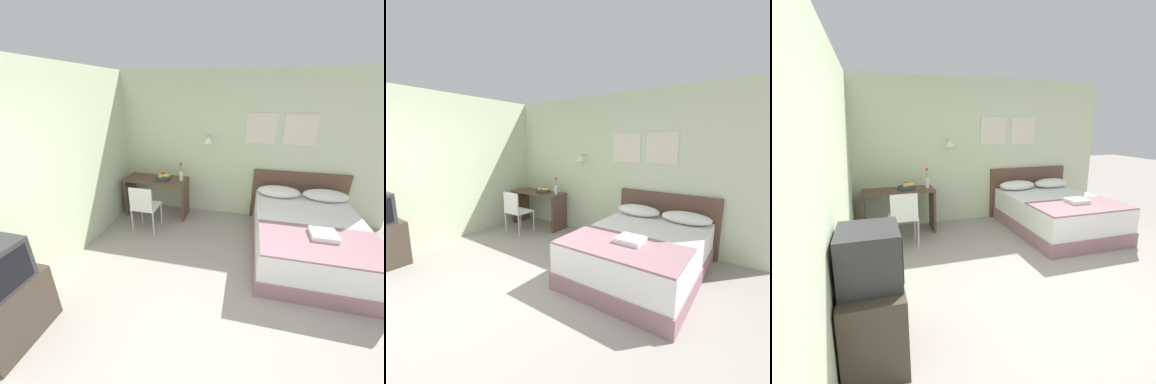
# 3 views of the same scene
# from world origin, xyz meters

# --- Properties ---
(ground_plane) EXTENTS (24.00, 24.00, 0.00)m
(ground_plane) POSITION_xyz_m (0.00, 0.00, 0.00)
(ground_plane) COLOR gray
(wall_back) EXTENTS (5.27, 0.31, 2.65)m
(wall_back) POSITION_xyz_m (0.01, 2.96, 1.33)
(wall_back) COLOR beige
(wall_back) RESTS_ON ground_plane
(bed) EXTENTS (1.52, 2.04, 0.59)m
(bed) POSITION_xyz_m (1.12, 1.85, 0.29)
(bed) COLOR gray
(bed) RESTS_ON ground_plane
(headboard) EXTENTS (1.64, 0.06, 0.97)m
(headboard) POSITION_xyz_m (1.12, 2.90, 0.49)
(headboard) COLOR brown
(headboard) RESTS_ON ground_plane
(pillow_left) EXTENTS (0.72, 0.38, 0.18)m
(pillow_left) POSITION_xyz_m (0.74, 2.63, 0.68)
(pillow_left) COLOR white
(pillow_left) RESTS_ON bed
(pillow_right) EXTENTS (0.72, 0.38, 0.18)m
(pillow_right) POSITION_xyz_m (1.50, 2.63, 0.68)
(pillow_right) COLOR white
(pillow_right) RESTS_ON bed
(throw_blanket) EXTENTS (1.47, 0.82, 0.02)m
(throw_blanket) POSITION_xyz_m (1.12, 1.26, 0.60)
(throw_blanket) COLOR gray
(throw_blanket) RESTS_ON bed
(folded_towel_near_foot) EXTENTS (0.31, 0.28, 0.06)m
(folded_towel_near_foot) POSITION_xyz_m (1.17, 1.40, 0.64)
(folded_towel_near_foot) COLOR white
(folded_towel_near_foot) RESTS_ON throw_blanket
(desk) EXTENTS (1.19, 0.50, 0.76)m
(desk) POSITION_xyz_m (-1.51, 2.57, 0.53)
(desk) COLOR brown
(desk) RESTS_ON ground_plane
(desk_chair) EXTENTS (0.43, 0.43, 0.85)m
(desk_chair) POSITION_xyz_m (-1.50, 1.91, 0.50)
(desk_chair) COLOR white
(desk_chair) RESTS_ON ground_plane
(fruit_bowl) EXTENTS (0.30, 0.29, 0.12)m
(fruit_bowl) POSITION_xyz_m (-1.37, 2.56, 0.80)
(fruit_bowl) COLOR #333842
(fruit_bowl) RESTS_ON desk
(flower_vase) EXTENTS (0.07, 0.07, 0.35)m
(flower_vase) POSITION_xyz_m (-1.01, 2.57, 0.88)
(flower_vase) COLOR silver
(flower_vase) RESTS_ON desk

